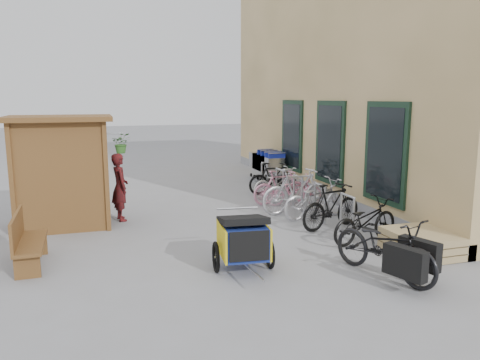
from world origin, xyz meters
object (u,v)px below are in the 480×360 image
object	(u,v)px
cargo_bike	(386,247)
kiosk	(57,156)
bike_0	(365,221)
bike_1	(332,206)
bench	(26,240)
child_trailer	(243,238)
shopping_carts	(266,162)
bike_5	(280,187)
bike_6	(277,183)
bike_7	(273,178)
bike_4	(293,190)
bike_3	(297,191)
pallet_stack	(421,243)
person_kiosk	(120,187)
bike_2	(316,199)

from	to	relation	value
cargo_bike	kiosk	bearing A→B (deg)	118.88
bike_0	bike_1	world-z (taller)	bike_1
bench	child_trailer	distance (m)	3.60
shopping_carts	bike_5	size ratio (longest dim) A/B	1.32
kiosk	cargo_bike	world-z (taller)	kiosk
bike_6	bike_7	size ratio (longest dim) A/B	1.04
kiosk	bike_1	xyz separation A→B (m)	(5.55, -1.87, -1.06)
kiosk	bike_7	size ratio (longest dim) A/B	1.62
bike_4	bike_7	distance (m)	1.56
bike_1	bike_7	size ratio (longest dim) A/B	1.07
kiosk	child_trailer	bearing A→B (deg)	-50.37
bike_1	bike_3	bearing A→B (deg)	-10.56
bike_0	bike_5	world-z (taller)	bike_5
cargo_bike	bench	bearing A→B (deg)	139.54
kiosk	shopping_carts	world-z (taller)	kiosk
pallet_stack	bike_4	distance (m)	4.32
bike_4	bike_7	xyz separation A→B (m)	(0.04, 1.55, 0.07)
bike_6	person_kiosk	bearing A→B (deg)	91.56
bench	shopping_carts	xyz separation A→B (m)	(6.67, 6.52, 0.16)
bench	child_trailer	xyz separation A→B (m)	(3.40, -1.19, 0.07)
bike_1	bike_3	size ratio (longest dim) A/B	0.89
shopping_carts	person_kiosk	world-z (taller)	person_kiosk
shopping_carts	bike_2	world-z (taller)	shopping_carts
child_trailer	bike_2	world-z (taller)	child_trailer
kiosk	bike_1	distance (m)	5.95
shopping_carts	bike_4	world-z (taller)	shopping_carts
shopping_carts	bench	bearing A→B (deg)	-135.69
bike_2	bike_7	distance (m)	2.93
person_kiosk	bike_3	world-z (taller)	person_kiosk
bench	bike_0	bearing A→B (deg)	-6.17
bike_1	bike_4	size ratio (longest dim) A/B	1.09
child_trailer	bike_4	world-z (taller)	child_trailer
bike_2	bike_4	bearing A→B (deg)	-11.27
shopping_carts	child_trailer	world-z (taller)	shopping_carts
pallet_stack	shopping_carts	xyz separation A→B (m)	(-0.00, 7.95, 0.41)
cargo_bike	bike_7	distance (m)	6.62
bench	bike_4	xyz separation A→B (m)	(6.06, 2.84, -0.07)
bench	bike_1	distance (m)	5.97
bike_2	bike_1	bearing A→B (deg)	164.40
bike_0	bike_2	bearing A→B (deg)	-13.37
pallet_stack	bike_1	size ratio (longest dim) A/B	0.73
child_trailer	bike_5	distance (m)	4.85
bike_2	bike_3	world-z (taller)	bike_3
pallet_stack	child_trailer	world-z (taller)	child_trailer
bike_5	bike_7	world-z (taller)	bike_7
cargo_bike	bike_1	size ratio (longest dim) A/B	1.21
shopping_carts	bike_5	world-z (taller)	shopping_carts
kiosk	bike_3	world-z (taller)	kiosk
bike_1	bike_3	xyz separation A→B (m)	(-0.16, 1.45, 0.06)
bike_5	bike_3	bearing A→B (deg)	178.52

